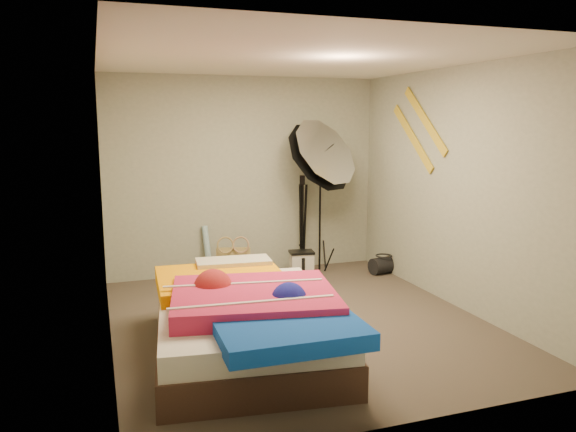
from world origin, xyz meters
name	(u,v)px	position (x,y,z in m)	size (l,w,h in m)	color
floor	(298,322)	(0.00, 0.00, 0.00)	(4.00, 4.00, 0.00)	#4D443B
ceiling	(299,59)	(0.00, 0.00, 2.50)	(4.00, 4.00, 0.00)	silver
wall_back	(245,176)	(0.00, 2.00, 1.25)	(3.50, 3.50, 0.00)	#A2A592
wall_front	(411,235)	(0.00, -2.00, 1.25)	(3.50, 3.50, 0.00)	#A2A592
wall_left	(104,204)	(-1.75, 0.00, 1.25)	(4.00, 4.00, 0.00)	#A2A592
wall_right	(456,188)	(1.75, 0.00, 1.25)	(4.00, 4.00, 0.00)	#A2A592
tote_bag	(234,265)	(-0.26, 1.60, 0.21)	(0.42, 0.12, 0.42)	tan
wrapping_roll	(208,251)	(-0.52, 1.90, 0.32)	(0.07, 0.07, 0.65)	#559FBE
camera_case	(302,264)	(0.63, 1.60, 0.14)	(0.29, 0.20, 0.29)	silver
duffel_bag	(384,265)	(1.65, 1.31, 0.11)	(0.21, 0.21, 0.35)	black
wall_stripe_upper	(425,120)	(1.73, 0.60, 1.95)	(0.02, 1.10, 0.10)	gold
wall_stripe_lower	(413,138)	(1.73, 0.85, 1.75)	(0.02, 1.10, 0.10)	gold
bed	(246,319)	(-0.68, -0.58, 0.30)	(1.68, 2.32, 0.61)	#472E24
photo_umbrella	(319,158)	(0.84, 1.58, 1.49)	(1.03, 1.07, 2.08)	black
camera_tripod	(302,216)	(0.72, 1.82, 0.72)	(0.09, 0.09, 1.25)	black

